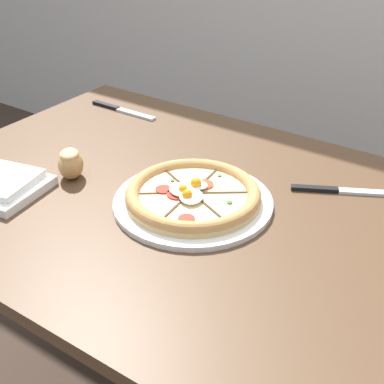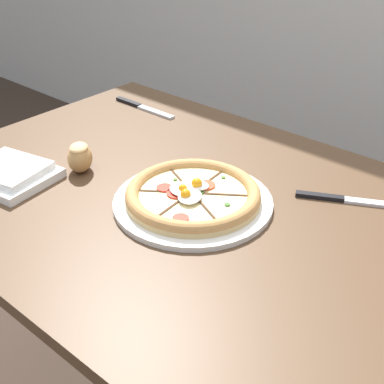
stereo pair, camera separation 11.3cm
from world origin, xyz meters
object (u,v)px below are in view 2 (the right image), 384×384
at_px(dining_table, 196,242).
at_px(knife_main, 352,200).
at_px(napkin_folded, 10,173).
at_px(bread_piece_near, 80,157).
at_px(knife_spare, 143,107).
at_px(pizza, 192,196).

distance_m(dining_table, knife_main, 0.35).
distance_m(napkin_folded, knife_main, 0.77).
height_order(bread_piece_near, knife_spare, bread_piece_near).
distance_m(pizza, knife_spare, 0.56).
xyz_separation_m(napkin_folded, knife_main, (0.64, 0.43, -0.01)).
height_order(bread_piece_near, knife_main, bread_piece_near).
bearing_deg(napkin_folded, knife_main, 33.51).
bearing_deg(dining_table, knife_spare, 147.29).
bearing_deg(napkin_folded, knife_spare, 98.41).
distance_m(dining_table, pizza, 0.13).
relative_size(pizza, knife_main, 1.50).
bearing_deg(napkin_folded, bread_piece_near, 56.37).
relative_size(napkin_folded, knife_main, 0.95).
bearing_deg(pizza, dining_table, 76.29).
bearing_deg(dining_table, pizza, -103.71).
height_order(napkin_folded, knife_main, napkin_folded).
relative_size(dining_table, pizza, 3.89).
distance_m(pizza, bread_piece_near, 0.30).
relative_size(napkin_folded, knife_spare, 0.93).
relative_size(bread_piece_near, knife_spare, 0.41).
xyz_separation_m(pizza, bread_piece_near, (-0.30, -0.06, 0.02)).
bearing_deg(knife_spare, pizza, -33.72).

